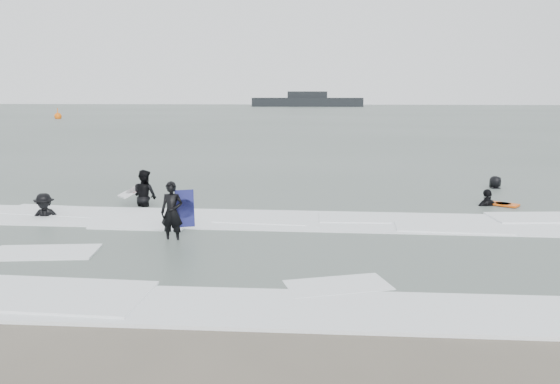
# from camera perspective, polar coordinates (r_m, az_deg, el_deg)

# --- Properties ---
(ground) EXTENTS (320.00, 320.00, 0.00)m
(ground) POSITION_cam_1_polar(r_m,az_deg,el_deg) (10.43, -2.49, -10.94)
(ground) COLOR brown
(ground) RESTS_ON ground
(sea) EXTENTS (320.00, 320.00, 0.00)m
(sea) POSITION_cam_1_polar(r_m,az_deg,el_deg) (89.72, 4.31, 7.97)
(sea) COLOR #47544C
(sea) RESTS_ON ground
(surfer_centre) EXTENTS (0.61, 0.42, 1.60)m
(surfer_centre) POSITION_cam_1_polar(r_m,az_deg,el_deg) (14.32, -11.12, -5.17)
(surfer_centre) COLOR black
(surfer_centre) RESTS_ON ground
(surfer_wading) EXTENTS (1.11, 1.04, 1.82)m
(surfer_wading) POSITION_cam_1_polar(r_m,az_deg,el_deg) (18.83, -13.88, -1.54)
(surfer_wading) COLOR black
(surfer_wading) RESTS_ON ground
(surfer_breaker) EXTENTS (1.18, 0.86, 1.64)m
(surfer_breaker) POSITION_cam_1_polar(r_m,az_deg,el_deg) (18.05, -23.33, -2.61)
(surfer_breaker) COLOR black
(surfer_breaker) RESTS_ON ground
(surfer_right_near) EXTENTS (1.12, 0.79, 1.76)m
(surfer_right_near) POSITION_cam_1_polar(r_m,az_deg,el_deg) (19.58, 20.83, -1.47)
(surfer_right_near) COLOR black
(surfer_right_near) RESTS_ON ground
(surfer_right_far) EXTENTS (0.97, 0.80, 1.70)m
(surfer_right_far) POSITION_cam_1_polar(r_m,az_deg,el_deg) (23.16, 21.53, 0.23)
(surfer_right_far) COLOR black
(surfer_right_far) RESTS_ON ground
(surf_foam) EXTENTS (30.03, 9.06, 0.09)m
(surf_foam) POSITION_cam_1_polar(r_m,az_deg,el_deg) (13.91, -0.48, -5.26)
(surf_foam) COLOR white
(surf_foam) RESTS_ON ground
(bodyboards) EXTENTS (13.36, 5.63, 1.25)m
(bodyboards) POSITION_cam_1_polar(r_m,az_deg,el_deg) (16.86, 0.22, -0.88)
(bodyboards) COLOR #10134E
(bodyboards) RESTS_ON ground
(buoy) EXTENTS (1.00, 1.00, 1.65)m
(buoy) POSITION_cam_1_polar(r_m,az_deg,el_deg) (84.72, -22.19, 7.34)
(buoy) COLOR #ED5E0A
(buoy) RESTS_ON ground
(vessel_horizon) EXTENTS (29.15, 5.21, 3.96)m
(vessel_horizon) POSITION_cam_1_polar(r_m,az_deg,el_deg) (146.60, 2.89, 9.46)
(vessel_horizon) COLOR black
(vessel_horizon) RESTS_ON ground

